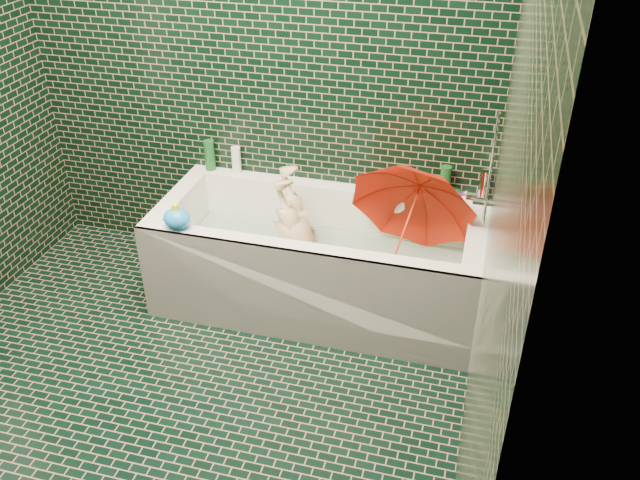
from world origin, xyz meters
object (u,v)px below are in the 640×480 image
(umbrella, at_px, (406,224))
(bath_toy, at_px, (177,218))
(child, at_px, (304,250))
(rubber_duck, at_px, (418,189))
(bathtub, at_px, (318,270))

(umbrella, bearing_deg, bath_toy, -139.45)
(child, xyz_separation_m, rubber_duck, (0.55, 0.32, 0.28))
(bathtub, xyz_separation_m, child, (-0.09, 0.02, 0.10))
(bathtub, xyz_separation_m, umbrella, (0.45, 0.03, 0.34))
(child, relative_size, rubber_duck, 7.32)
(child, relative_size, umbrella, 1.43)
(rubber_duck, bearing_deg, bath_toy, -139.26)
(bathtub, relative_size, umbrella, 2.70)
(child, height_order, umbrella, umbrella)
(child, relative_size, bath_toy, 5.32)
(rubber_duck, bearing_deg, umbrella, -81.66)
(bathtub, distance_m, child, 0.13)
(bathtub, relative_size, bath_toy, 10.06)
(bathtub, relative_size, rubber_duck, 13.84)
(bathtub, relative_size, child, 1.89)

